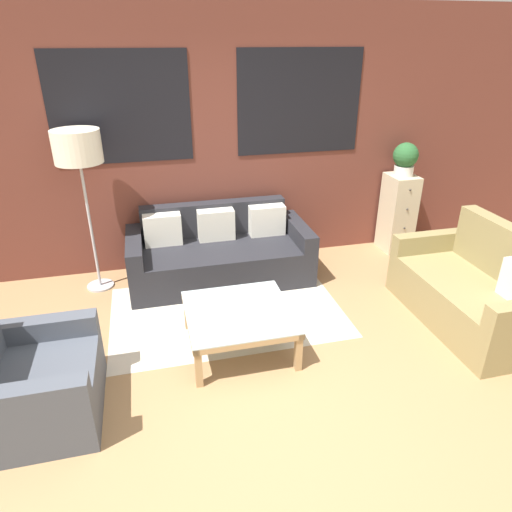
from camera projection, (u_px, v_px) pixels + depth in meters
The scene contains 10 objects.
ground_plane at pixel (274, 393), 3.47m from camera, with size 16.00×16.00×0.00m, color #9E754C.
wall_back_brick at pixel (215, 142), 4.99m from camera, with size 8.40×0.09×2.80m.
rug at pixel (227, 311), 4.50m from camera, with size 2.22×1.43×0.00m.
couch_dark at pixel (219, 254), 5.03m from camera, with size 1.95×0.88×0.78m.
settee_vintage at pixel (475, 292), 4.22m from camera, with size 0.80×1.53×0.92m.
armchair_corner at pixel (32, 384), 3.15m from camera, with size 0.80×0.90×0.84m.
coffee_table at pixel (239, 316), 3.85m from camera, with size 0.88×0.88×0.37m.
floor_lamp at pixel (78, 152), 4.32m from camera, with size 0.45×0.45×1.67m.
drawer_cabinet at pixel (397, 213), 5.63m from camera, with size 0.32×0.40×0.96m.
potted_plant at pixel (405, 158), 5.33m from camera, with size 0.29×0.29×0.39m.
Camera 1 is at (-0.77, -2.56, 2.45)m, focal length 32.00 mm.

